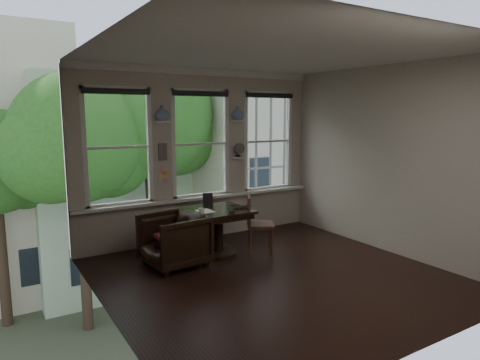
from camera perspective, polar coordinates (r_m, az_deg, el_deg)
ground at (r=6.08m, az=4.49°, el=-12.69°), size 4.50×4.50×0.00m
ceiling at (r=5.71m, az=4.86°, el=16.58°), size 4.50×4.50×0.00m
wall_back at (r=7.62m, az=-5.39°, el=3.31°), size 4.50×0.00×4.50m
wall_front at (r=4.13m, az=23.44°, el=-2.03°), size 4.50×0.00×4.50m
wall_left at (r=4.75m, az=-17.82°, el=-0.40°), size 0.00×4.50×4.50m
wall_right at (r=7.26m, az=19.17°, el=2.58°), size 0.00×4.50×4.50m
window_left at (r=7.09m, az=-16.01°, el=4.22°), size 1.10×0.12×1.90m
window_center at (r=7.61m, az=-5.41°, el=4.81°), size 1.10×0.12×1.90m
window_right at (r=8.35m, az=3.59°, el=5.18°), size 1.10×0.12×1.90m
shelf_left at (r=7.21m, az=-10.32°, el=7.67°), size 0.26×0.16×0.03m
shelf_right at (r=7.85m, az=-0.33°, el=7.89°), size 0.26×0.16×0.03m
intercom at (r=7.26m, az=-10.30°, el=3.73°), size 0.14×0.06×0.28m
sticky_notes at (r=7.30m, az=-10.24°, el=0.99°), size 0.16×0.01×0.24m
desk_fan at (r=7.86m, az=-0.25°, el=3.74°), size 0.20×0.20×0.24m
vase_left at (r=7.20m, az=-10.35°, el=8.78°), size 0.24×0.24×0.25m
vase_right at (r=7.85m, az=-0.33°, el=8.91°), size 0.24×0.24×0.25m
table at (r=6.81m, az=-2.88°, el=-6.98°), size 0.90×0.90×0.75m
armchair_left at (r=6.40m, az=-8.81°, el=-7.94°), size 0.94×0.92×0.79m
cushion_red at (r=6.38m, az=-8.82°, el=-7.45°), size 0.45×0.45×0.06m
side_chair_right at (r=6.96m, az=2.74°, el=-5.90°), size 0.57×0.57×0.92m
laptop at (r=6.75m, az=0.40°, el=-3.71°), size 0.35×0.26×0.03m
mug at (r=6.41m, az=-5.16°, el=-4.15°), size 0.10×0.10×0.09m
drinking_glass at (r=6.50m, az=-1.15°, el=-3.85°), size 0.14×0.14×0.10m
tablet at (r=6.89m, az=-4.30°, el=-2.65°), size 0.18×0.12×0.22m
papers at (r=6.58m, az=-4.64°, el=-4.15°), size 0.22×0.30×0.00m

